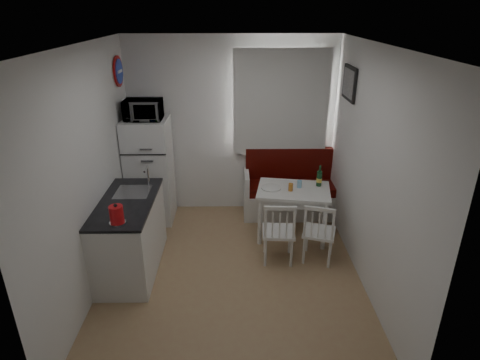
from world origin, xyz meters
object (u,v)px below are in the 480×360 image
object	(u,v)px
dining_table	(293,194)
microwave	(143,110)
fridge	(150,171)
wine_bottle	(319,176)
bench	(290,194)
chair_left	(280,227)
chair_right	(321,228)
kettle	(117,215)
kitchen_counter	(130,235)

from	to	relation	value
dining_table	microwave	distance (m)	2.30
fridge	wine_bottle	world-z (taller)	fridge
wine_bottle	bench	bearing A→B (deg)	118.22
chair_left	microwave	xyz separation A→B (m)	(-1.75, 1.15, 1.15)
fridge	wine_bottle	xyz separation A→B (m)	(2.35, -0.44, 0.09)
chair_right	fridge	size ratio (longest dim) A/B	0.31
microwave	fridge	bearing A→B (deg)	90.00
wine_bottle	kettle	bearing A→B (deg)	-149.99
kitchen_counter	bench	distance (m)	2.48
chair_right	fridge	bearing A→B (deg)	169.11
kitchen_counter	fridge	distance (m)	1.28
chair_right	microwave	world-z (taller)	microwave
chair_left	microwave	world-z (taller)	microwave
chair_right	microwave	distance (m)	2.78
chair_left	microwave	distance (m)	2.39
bench	chair_left	distance (m)	1.36
microwave	chair_left	bearing A→B (deg)	-33.21
bench	dining_table	world-z (taller)	bench
fridge	wine_bottle	size ratio (longest dim) A/B	5.21
chair_left	chair_right	size ratio (longest dim) A/B	0.95
kettle	chair_left	bearing A→B (deg)	18.77
bench	kitchen_counter	bearing A→B (deg)	-146.79
kitchen_counter	chair_left	distance (m)	1.77
bench	chair_right	xyz separation A→B (m)	(0.20, -1.31, 0.17)
chair_right	wine_bottle	distance (m)	0.84
chair_left	wine_bottle	xyz separation A→B (m)	(0.60, 0.76, 0.34)
kitchen_counter	wine_bottle	world-z (taller)	kitchen_counter
wine_bottle	microwave	bearing A→B (deg)	170.57
kettle	bench	bearing A→B (deg)	43.09
kettle	fridge	bearing A→B (deg)	90.97
fridge	microwave	bearing A→B (deg)	-90.00
kitchen_counter	bench	xyz separation A→B (m)	(2.07, 1.36, -0.12)
chair_right	wine_bottle	xyz separation A→B (m)	(0.10, 0.75, 0.36)
fridge	microwave	size ratio (longest dim) A/B	3.09
chair_left	wine_bottle	bearing A→B (deg)	54.73
dining_table	fridge	bearing A→B (deg)	174.08
fridge	chair_left	bearing A→B (deg)	-34.34
bench	dining_table	distance (m)	0.72
kitchen_counter	dining_table	world-z (taller)	kitchen_counter
bench	chair_left	xyz separation A→B (m)	(-0.30, -1.31, 0.18)
chair_left	chair_right	distance (m)	0.50
microwave	wine_bottle	world-z (taller)	microwave
kitchen_counter	kettle	distance (m)	0.77
kitchen_counter	chair_right	size ratio (longest dim) A/B	2.82
dining_table	fridge	distance (m)	2.08
chair_right	wine_bottle	world-z (taller)	wine_bottle
dining_table	kettle	size ratio (longest dim) A/B	4.62
chair_right	kettle	world-z (taller)	kettle
chair_left	wine_bottle	size ratio (longest dim) A/B	1.52
chair_left	fridge	bearing A→B (deg)	148.84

